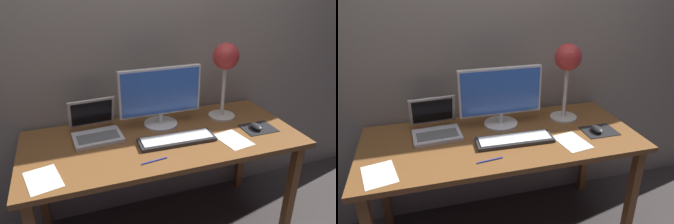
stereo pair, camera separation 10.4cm
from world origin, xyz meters
The scene contains 11 objects.
back_wall centered at (0.00, 0.40, 1.30)m, with size 4.80×0.06×2.60m, color gray.
desk centered at (0.00, 0.00, 0.66)m, with size 1.60×0.70×0.74m.
monitor centered at (0.04, 0.16, 0.94)m, with size 0.51×0.21×0.37m.
keyboard_main centered at (0.06, -0.07, 0.75)m, with size 0.44×0.15×0.03m.
laptop centered at (-0.37, 0.17, 0.80)m, with size 0.29×0.29×0.21m.
desk_lamp centered at (0.46, 0.14, 1.11)m, with size 0.17×0.17×0.49m.
mousepad centered at (0.59, -0.09, 0.74)m, with size 0.20×0.16×0.00m, color black.
mouse centered at (0.57, -0.09, 0.76)m, with size 0.06×0.10×0.03m, color #28282B.
paper_sheet_near_mouse centered at (-0.66, -0.21, 0.74)m, with size 0.15×0.21×0.00m, color white.
paper_sheet_by_keyboard centered at (0.37, -0.16, 0.74)m, with size 0.15×0.21×0.00m, color white.
pen centered at (-0.13, -0.23, 0.74)m, with size 0.01×0.01×0.14m, color #2633A5.
Camera 1 is at (-0.51, -1.53, 1.62)m, focal length 33.50 mm.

